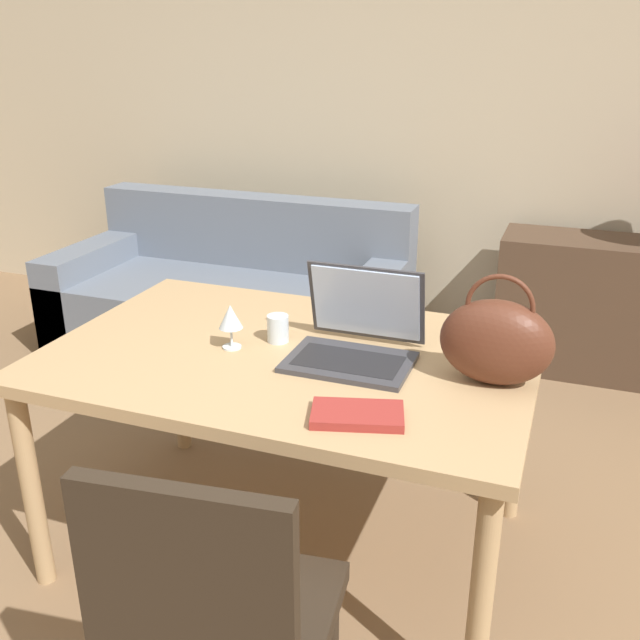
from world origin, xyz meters
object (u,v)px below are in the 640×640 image
wine_glass (231,318)px  handbag (496,341)px  drinking_glass (278,328)px  couch (233,303)px  laptop (357,334)px  chair (216,623)px

wine_glass → handbag: size_ratio=0.45×
drinking_glass → wine_glass: size_ratio=0.61×
couch → laptop: 1.88m
couch → drinking_glass: (0.88, -1.38, 0.50)m
couch → handbag: size_ratio=5.79×
couch → drinking_glass: size_ratio=21.19×
wine_glass → laptop: bearing=12.6°
chair → handbag: size_ratio=2.90×
drinking_glass → handbag: handbag is taller
drinking_glass → laptop: bearing=-2.8°
wine_glass → couch: bearing=117.5°
couch → wine_glass: size_ratio=12.98×
laptop → handbag: bearing=-6.8°
couch → handbag: handbag is taller
chair → drinking_glass: chair is taller
chair → couch: 2.60m
chair → wine_glass: bearing=107.7°
chair → laptop: bearing=83.1°
chair → laptop: size_ratio=2.52×
laptop → wine_glass: laptop is taller
couch → drinking_glass: bearing=-57.3°
chair → drinking_glass: 1.01m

